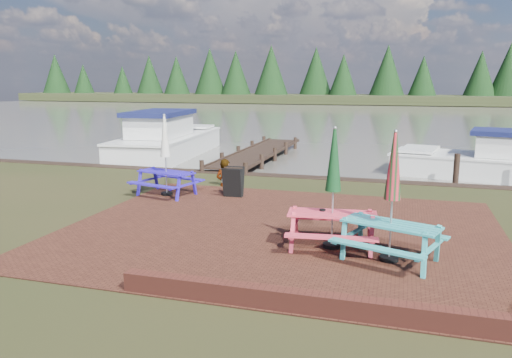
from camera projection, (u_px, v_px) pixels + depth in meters
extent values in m
plane|color=black|center=(268.00, 245.00, 9.57)|extent=(120.00, 120.00, 0.00)
cube|color=#391B12|center=(281.00, 230.00, 10.51)|extent=(9.00, 7.50, 0.02)
cube|color=#4C1E16|center=(326.00, 305.00, 6.68)|extent=(6.00, 0.22, 0.30)
cube|color=#46433C|center=(377.00, 116.00, 44.37)|extent=(120.00, 60.00, 0.02)
cube|color=black|center=(388.00, 99.00, 71.55)|extent=(120.00, 10.00, 1.20)
cube|color=teal|center=(391.00, 224.00, 8.59)|extent=(1.76, 1.16, 0.04)
cube|color=teal|center=(375.00, 248.00, 8.15)|extent=(1.62, 0.77, 0.04)
cube|color=teal|center=(403.00, 230.00, 9.13)|extent=(1.62, 0.77, 0.04)
cube|color=teal|center=(352.00, 235.00, 9.07)|extent=(0.55, 1.36, 0.67)
cube|color=teal|center=(431.00, 251.00, 8.24)|extent=(0.55, 1.36, 0.67)
cylinder|color=black|center=(389.00, 259.00, 8.71)|extent=(0.33, 0.33, 0.09)
cylinder|color=#B2B2B7|center=(392.00, 198.00, 8.50)|extent=(0.03, 0.03, 2.28)
cone|color=red|center=(394.00, 166.00, 8.40)|extent=(0.29, 0.29, 1.14)
cube|color=#D3364A|center=(332.00, 214.00, 9.28)|extent=(1.70, 0.82, 0.04)
cube|color=#D3364A|center=(331.00, 237.00, 8.73)|extent=(1.65, 0.40, 0.04)
cube|color=#D3364A|center=(333.00, 219.00, 9.93)|extent=(1.65, 0.40, 0.04)
cube|color=#D3364A|center=(294.00, 229.00, 9.46)|extent=(0.23, 1.42, 0.67)
cube|color=#D3364A|center=(370.00, 233.00, 9.22)|extent=(0.23, 1.42, 0.67)
cylinder|color=black|center=(331.00, 246.00, 9.40)|extent=(0.33, 0.33, 0.09)
cylinder|color=#B2B2B7|center=(333.00, 189.00, 9.19)|extent=(0.03, 0.03, 2.27)
cone|color=#0E3415|center=(334.00, 160.00, 9.08)|extent=(0.29, 0.29, 1.14)
cube|color=#2716AB|center=(166.00, 172.00, 13.62)|extent=(1.70, 1.00, 0.04)
cube|color=#2716AB|center=(151.00, 185.00, 13.17)|extent=(1.59, 0.60, 0.04)
cube|color=#2716AB|center=(181.00, 178.00, 14.18)|extent=(1.59, 0.60, 0.04)
cube|color=#2716AB|center=(148.00, 181.00, 14.04)|extent=(0.41, 1.35, 0.65)
cube|color=#2716AB|center=(186.00, 186.00, 13.34)|extent=(0.41, 1.35, 0.65)
cylinder|color=black|center=(167.00, 194.00, 13.74)|extent=(0.32, 0.32, 0.09)
cylinder|color=#B2B2B7|center=(166.00, 156.00, 13.54)|extent=(0.03, 0.03, 2.21)
cone|color=beige|center=(165.00, 136.00, 13.43)|extent=(0.28, 0.28, 1.11)
cube|color=black|center=(232.00, 183.00, 13.32)|extent=(0.52, 0.22, 0.82)
cube|color=black|center=(235.00, 181.00, 13.58)|extent=(0.52, 0.22, 0.82)
cube|color=black|center=(233.00, 168.00, 13.37)|extent=(0.51, 0.06, 0.03)
cube|color=black|center=(260.00, 152.00, 21.35)|extent=(1.60, 9.00, 0.06)
cube|color=black|center=(243.00, 150.00, 21.55)|extent=(0.08, 9.00, 0.08)
cube|color=black|center=(277.00, 151.00, 21.13)|extent=(0.08, 9.00, 0.08)
cylinder|color=black|center=(202.00, 174.00, 17.38)|extent=(0.16, 0.16, 1.00)
cylinder|color=black|center=(246.00, 177.00, 16.93)|extent=(0.16, 0.16, 1.00)
cube|color=silver|center=(169.00, 148.00, 22.29)|extent=(3.33, 7.84, 1.09)
cube|color=silver|center=(168.00, 135.00, 22.18)|extent=(3.39, 8.00, 0.09)
cube|color=silver|center=(160.00, 125.00, 21.20)|extent=(2.18, 3.37, 0.93)
cube|color=#11163F|center=(160.00, 113.00, 21.10)|extent=(2.43, 3.84, 0.20)
cube|color=silver|center=(189.00, 126.00, 24.95)|extent=(2.34, 1.58, 0.11)
cube|color=silver|center=(494.00, 170.00, 17.06)|extent=(6.97, 3.55, 0.89)
cube|color=silver|center=(495.00, 157.00, 16.97)|extent=(7.11, 3.62, 0.07)
cube|color=silver|center=(419.00, 149.00, 18.10)|extent=(1.55, 2.15, 0.09)
imported|color=gray|center=(225.00, 159.00, 14.84)|extent=(0.63, 0.46, 1.61)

